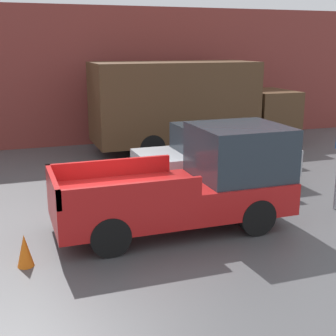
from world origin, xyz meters
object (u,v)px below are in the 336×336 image
at_px(pickup_truck, 194,182).
at_px(traffic_cone, 25,251).
at_px(delivery_truck, 188,104).
at_px(car, 217,155).

bearing_deg(pickup_truck, traffic_cone, -167.41).
bearing_deg(delivery_truck, traffic_cone, -128.40).
distance_m(car, delivery_truck, 4.60).
distance_m(delivery_truck, traffic_cone, 10.22).
xyz_separation_m(car, traffic_cone, (-5.41, -3.51, -0.56)).
height_order(car, traffic_cone, car).
bearing_deg(pickup_truck, delivery_truck, 69.34).
height_order(pickup_truck, traffic_cone, pickup_truck).
xyz_separation_m(pickup_truck, car, (1.81, 2.70, -0.15)).
xyz_separation_m(pickup_truck, traffic_cone, (-3.60, -0.80, -0.70)).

